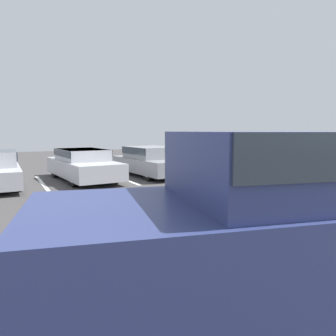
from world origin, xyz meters
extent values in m
plane|color=#423F3F|center=(0.00, 0.00, 0.00)|extent=(60.00, 60.00, 0.00)
cube|color=white|center=(-1.92, 10.12, 0.00)|extent=(0.12, 4.15, 0.01)
cube|color=white|center=(1.06, 10.12, 0.00)|extent=(0.12, 4.15, 0.01)
cube|color=white|center=(4.05, 10.12, 0.00)|extent=(0.12, 4.15, 0.01)
cube|color=white|center=(7.03, 10.12, 0.00)|extent=(0.12, 4.15, 0.01)
cube|color=navy|center=(-0.31, 0.00, 0.72)|extent=(5.98, 3.12, 0.95)
cube|color=navy|center=(-0.59, 0.06, 1.54)|extent=(2.38, 2.20, 0.69)
cube|color=#2D3842|center=(-0.59, 0.06, 1.69)|extent=(2.36, 2.25, 0.38)
cylinder|color=black|center=(-1.81, 1.14, 0.42)|extent=(0.88, 0.49, 0.83)
cylinder|color=#ADADB2|center=(-1.81, 1.14, 0.42)|extent=(0.52, 0.43, 0.46)
cylinder|color=black|center=(-2.15, -0.42, 0.42)|extent=(0.88, 0.49, 0.83)
cylinder|color=#ADADB2|center=(-2.15, -0.42, 0.42)|extent=(0.52, 0.43, 0.46)
cylinder|color=black|center=(-2.79, 8.72, 0.30)|extent=(0.22, 0.60, 0.60)
cylinder|color=#ADADB2|center=(-2.79, 8.72, 0.30)|extent=(0.23, 0.33, 0.33)
cylinder|color=black|center=(-2.79, 11.38, 0.30)|extent=(0.22, 0.60, 0.60)
cylinder|color=#ADADB2|center=(-2.79, 11.38, 0.30)|extent=(0.23, 0.33, 0.33)
cube|color=#B7BABF|center=(-0.42, 10.16, 0.48)|extent=(2.09, 4.72, 0.60)
cube|color=#B7BABF|center=(-0.43, 10.26, 0.99)|extent=(1.69, 2.51, 0.42)
cube|color=#2D3842|center=(-0.43, 10.26, 1.07)|extent=(1.76, 2.46, 0.25)
cylinder|color=black|center=(0.41, 8.90, 0.33)|extent=(0.29, 0.67, 0.65)
cylinder|color=#ADADB2|center=(0.41, 8.90, 0.33)|extent=(0.28, 0.38, 0.36)
cylinder|color=black|center=(-1.02, 8.78, 0.33)|extent=(0.29, 0.67, 0.65)
cylinder|color=#ADADB2|center=(-1.02, 8.78, 0.33)|extent=(0.28, 0.38, 0.36)
cylinder|color=black|center=(0.18, 11.55, 0.33)|extent=(0.29, 0.67, 0.65)
cylinder|color=#ADADB2|center=(0.18, 11.55, 0.33)|extent=(0.28, 0.38, 0.36)
cylinder|color=black|center=(-1.25, 11.43, 0.33)|extent=(0.29, 0.67, 0.65)
cylinder|color=#ADADB2|center=(-1.25, 11.43, 0.33)|extent=(0.28, 0.38, 0.36)
cube|color=gray|center=(2.47, 10.17, 0.46)|extent=(2.17, 4.36, 0.57)
cube|color=gray|center=(2.47, 10.26, 0.99)|extent=(1.79, 2.32, 0.48)
cube|color=#2D3842|center=(2.47, 10.26, 1.08)|extent=(1.86, 2.28, 0.29)
cylinder|color=black|center=(3.37, 9.01, 0.32)|extent=(0.27, 0.66, 0.64)
cylinder|color=#ADADB2|center=(3.37, 9.01, 0.32)|extent=(0.26, 0.37, 0.35)
cylinder|color=black|center=(1.77, 8.89, 0.32)|extent=(0.27, 0.66, 0.64)
cylinder|color=#ADADB2|center=(1.77, 8.89, 0.32)|extent=(0.26, 0.37, 0.35)
cylinder|color=black|center=(3.18, 11.46, 0.32)|extent=(0.27, 0.66, 0.64)
cylinder|color=#ADADB2|center=(3.18, 11.46, 0.32)|extent=(0.26, 0.37, 0.35)
cylinder|color=black|center=(1.58, 11.33, 0.32)|extent=(0.27, 0.66, 0.64)
cylinder|color=#ADADB2|center=(1.58, 11.33, 0.32)|extent=(0.26, 0.37, 0.35)
cube|color=silver|center=(5.47, 10.01, 0.48)|extent=(2.08, 4.41, 0.63)
cube|color=silver|center=(5.47, 10.10, 1.02)|extent=(1.73, 2.33, 0.44)
cube|color=#2D3842|center=(5.47, 10.10, 1.11)|extent=(1.80, 2.29, 0.27)
cylinder|color=black|center=(6.17, 8.72, 0.30)|extent=(0.24, 0.62, 0.61)
cylinder|color=#ADADB2|center=(6.17, 8.72, 0.30)|extent=(0.24, 0.35, 0.33)
cylinder|color=black|center=(4.60, 8.82, 0.30)|extent=(0.24, 0.62, 0.61)
cylinder|color=#ADADB2|center=(4.60, 8.82, 0.30)|extent=(0.24, 0.35, 0.33)
cylinder|color=black|center=(6.33, 11.21, 0.30)|extent=(0.24, 0.62, 0.61)
cylinder|color=#ADADB2|center=(6.33, 11.21, 0.30)|extent=(0.24, 0.35, 0.33)
cylinder|color=black|center=(4.76, 11.31, 0.30)|extent=(0.24, 0.62, 0.61)
cylinder|color=#ADADB2|center=(4.76, 11.31, 0.30)|extent=(0.24, 0.35, 0.33)
cube|color=#B7B2A8|center=(0.13, 12.74, 0.07)|extent=(1.69, 0.20, 0.14)
camera|label=1|loc=(-3.20, -2.43, 1.89)|focal=35.00mm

